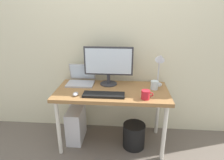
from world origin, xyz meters
name	(u,v)px	position (x,y,z in m)	size (l,w,h in m)	color
ground_plane	(112,142)	(0.00, 0.00, 0.00)	(6.00, 6.00, 0.00)	#665B51
back_wall	(114,33)	(0.00, 0.36, 1.30)	(4.40, 0.04, 2.60)	beige
desk	(112,96)	(0.00, 0.00, 0.64)	(1.27, 0.60, 0.71)	olive
monitor	(108,63)	(-0.06, 0.17, 0.97)	(0.57, 0.20, 0.46)	#333338
laptop	(81,79)	(-0.39, 0.19, 0.77)	(0.32, 0.27, 0.23)	#B2B2B7
desk_lamp	(160,62)	(0.53, 0.17, 1.00)	(0.11, 0.16, 0.41)	silver
keyboard	(104,95)	(-0.07, -0.16, 0.72)	(0.44, 0.14, 0.02)	black
mouse	(75,94)	(-0.37, -0.18, 0.72)	(0.06, 0.09, 0.03)	#B2B2B7
coffee_mug	(146,95)	(0.36, -0.20, 0.75)	(0.12, 0.09, 0.09)	red
glass_cup	(155,85)	(0.48, 0.06, 0.76)	(0.12, 0.09, 0.10)	silver
computer_tower	(76,124)	(-0.45, 0.03, 0.21)	(0.18, 0.36, 0.42)	silver
wastebasket	(134,135)	(0.27, -0.06, 0.15)	(0.26, 0.26, 0.30)	black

